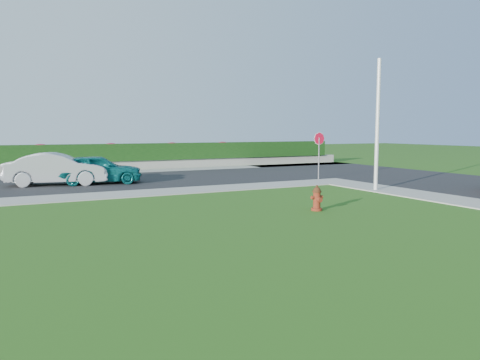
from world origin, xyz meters
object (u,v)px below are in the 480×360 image
sedan_teal (98,169)px  sedan_silver (58,169)px  utility_pole (377,125)px  stop_sign (319,145)px  fire_hydrant (317,199)px

sedan_teal → sedan_silver: 1.78m
utility_pole → stop_sign: size_ratio=2.24×
utility_pole → sedan_teal: bearing=142.8°
sedan_silver → sedan_teal: bearing=-86.8°
sedan_silver → utility_pole: (11.90, -8.01, 1.98)m
sedan_silver → stop_sign: (12.30, -3.43, 1.04)m
fire_hydrant → utility_pole: (5.24, 2.93, 2.38)m
sedan_silver → utility_pole: utility_pole is taller
sedan_silver → utility_pole: size_ratio=0.82×
sedan_silver → stop_sign: bearing=-92.1°
sedan_teal → utility_pole: (10.15, -7.69, 2.03)m
fire_hydrant → sedan_silver: size_ratio=0.18×
sedan_silver → fire_hydrant: bearing=-135.2°
fire_hydrant → sedan_teal: bearing=117.1°
fire_hydrant → utility_pole: 6.46m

